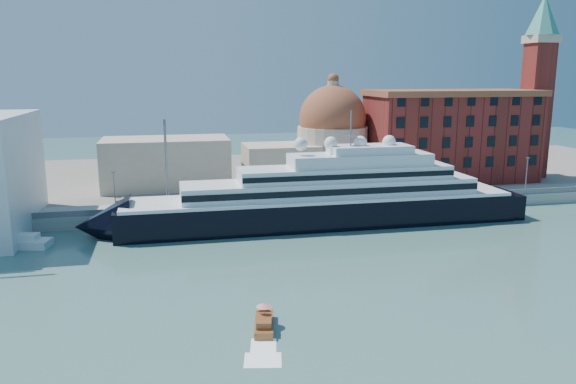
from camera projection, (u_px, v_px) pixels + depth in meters
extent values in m
plane|color=#396462|center=(303.00, 266.00, 86.66)|extent=(400.00, 400.00, 0.00)
cube|color=gray|center=(265.00, 208.00, 118.92)|extent=(180.00, 10.00, 2.50)
cube|color=slate|center=(239.00, 176.00, 158.17)|extent=(260.00, 72.00, 2.00)
cube|color=slate|center=(268.00, 204.00, 114.24)|extent=(180.00, 0.10, 1.20)
cube|color=black|center=(320.00, 214.00, 110.12)|extent=(77.45, 11.92, 6.45)
cone|color=black|center=(104.00, 226.00, 101.58)|extent=(9.93, 11.92, 11.92)
cube|color=black|center=(497.00, 205.00, 118.28)|extent=(5.96, 10.92, 5.96)
cube|color=white|center=(320.00, 197.00, 109.41)|extent=(75.47, 12.11, 0.60)
cube|color=white|center=(330.00, 187.00, 109.46)|extent=(57.59, 9.93, 2.98)
cube|color=black|center=(338.00, 192.00, 104.72)|extent=(57.59, 0.15, 1.19)
cube|color=white|center=(345.00, 173.00, 109.52)|extent=(41.70, 8.94, 2.58)
cube|color=white|center=(360.00, 160.00, 109.64)|extent=(27.80, 7.94, 2.38)
cube|color=white|center=(370.00, 149.00, 109.65)|extent=(15.89, 6.95, 1.59)
cylinder|color=slate|center=(351.00, 128.00, 107.96)|extent=(0.30, 0.30, 6.95)
sphere|color=white|center=(301.00, 144.00, 106.45)|extent=(2.58, 2.58, 2.58)
sphere|color=white|center=(331.00, 143.00, 107.70)|extent=(2.58, 2.58, 2.58)
sphere|color=white|center=(360.00, 142.00, 108.95)|extent=(2.58, 2.58, 2.58)
sphere|color=white|center=(389.00, 142.00, 110.20)|extent=(2.58, 2.58, 2.58)
cube|color=white|center=(16.00, 244.00, 95.91)|extent=(11.93, 6.19, 1.52)
cube|color=white|center=(27.00, 237.00, 95.65)|extent=(4.22, 3.14, 1.14)
cube|color=brown|center=(264.00, 325.00, 65.23)|extent=(3.34, 6.72, 1.07)
cube|color=brown|center=(264.00, 322.00, 64.00)|extent=(2.20, 2.96, 0.86)
cylinder|color=slate|center=(264.00, 313.00, 65.48)|extent=(0.06, 0.06, 1.71)
cone|color=red|center=(264.00, 305.00, 65.28)|extent=(1.93, 1.93, 0.43)
cube|color=maroon|center=(451.00, 138.00, 144.64)|extent=(42.00, 18.00, 22.00)
cube|color=brown|center=(453.00, 93.00, 142.29)|extent=(43.00, 19.00, 1.50)
cube|color=maroon|center=(535.00, 111.00, 148.34)|extent=(6.00, 6.00, 35.00)
cube|color=beige|center=(541.00, 39.00, 144.56)|extent=(7.00, 7.00, 2.00)
cone|color=teal|center=(544.00, 15.00, 143.34)|extent=(8.40, 8.40, 10.00)
cylinder|color=beige|center=(332.00, 154.00, 144.90)|extent=(18.00, 18.00, 14.00)
sphere|color=brown|center=(333.00, 119.00, 143.06)|extent=(17.00, 17.00, 17.00)
cylinder|color=beige|center=(333.00, 87.00, 141.43)|extent=(3.00, 3.00, 3.00)
cube|color=beige|center=(281.00, 164.00, 140.46)|extent=(18.00, 14.00, 10.00)
cube|color=beige|center=(166.00, 163.00, 136.29)|extent=(30.00, 16.00, 12.00)
cylinder|color=slate|center=(115.00, 193.00, 108.69)|extent=(0.24, 0.24, 8.00)
cube|color=slate|center=(114.00, 172.00, 107.85)|extent=(0.80, 0.30, 0.25)
cylinder|color=slate|center=(267.00, 187.00, 114.98)|extent=(0.24, 0.24, 8.00)
cube|color=slate|center=(267.00, 167.00, 114.14)|extent=(0.80, 0.30, 0.25)
cylinder|color=slate|center=(403.00, 181.00, 121.27)|extent=(0.24, 0.24, 8.00)
cube|color=slate|center=(404.00, 162.00, 120.43)|extent=(0.80, 0.30, 0.25)
cylinder|color=slate|center=(526.00, 176.00, 127.56)|extent=(0.24, 0.24, 8.00)
cube|color=slate|center=(528.00, 158.00, 126.73)|extent=(0.80, 0.30, 0.25)
cylinder|color=slate|center=(166.00, 164.00, 111.68)|extent=(0.50, 0.50, 18.00)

